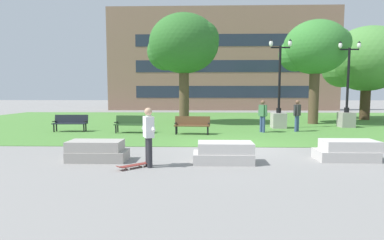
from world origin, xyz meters
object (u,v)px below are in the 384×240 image
Objects in this scene: concrete_block_center at (97,151)px; park_bench_near_left at (71,122)px; person_skateboarder at (149,133)px; concrete_block_left at (224,153)px; park_bench_far_left at (132,123)px; park_bench_near_right at (192,124)px; concrete_block_right at (347,151)px; lamp_post_center at (347,110)px; skateboard at (134,165)px; person_bystander_far_lawn at (263,114)px; lamp_post_right at (279,110)px; person_bystander_near_lawn at (297,114)px.

park_bench_near_left is at bearing 119.20° from concrete_block_center.
person_skateboarder is 9.41m from park_bench_near_left.
park_bench_far_left is at bearing 123.25° from concrete_block_left.
concrete_block_center is 0.99× the size of park_bench_near_right.
concrete_block_center is at bearing -177.82° from concrete_block_right.
concrete_block_right is at bearing -115.42° from lamp_post_center.
person_skateboarder reaches higher than skateboard.
person_bystander_far_lawn is (3.73, 0.81, 0.44)m from park_bench_near_right.
concrete_block_right is 7.60m from park_bench_near_right.
concrete_block_center is 1.06× the size of person_bystander_far_lawn.
lamp_post_center is (12.50, 2.88, 0.53)m from park_bench_far_left.
person_bystander_far_lawn is (-5.60, -2.50, -0.08)m from lamp_post_center.
concrete_block_right is at bearing -48.23° from park_bench_near_right.
lamp_post_right is (11.73, 1.90, 0.54)m from park_bench_near_left.
concrete_block_left is 0.98× the size of park_bench_near_right.
park_bench_near_left is 0.99× the size of park_bench_near_right.
lamp_post_right reaches higher than person_bystander_near_lawn.
park_bench_near_left is (-3.82, 6.84, 0.23)m from concrete_block_center.
skateboard is at bearing -124.21° from lamp_post_right.
person_skateboarder is 1.00× the size of person_bystander_near_lawn.
person_skateboarder is 0.33× the size of lamp_post_right.
person_bystander_near_lawn is at bearing 48.50° from skateboard.
person_skateboarder is at bearing -123.03° from lamp_post_right.
person_bystander_far_lawn is (10.38, -0.07, 0.44)m from park_bench_near_left.
concrete_block_left is 0.99× the size of park_bench_near_left.
concrete_block_center is at bearing -139.82° from person_bystander_near_lawn.
concrete_block_right is at bearing 10.33° from skateboard.
person_bystander_near_lawn is (0.59, -1.56, -0.09)m from lamp_post_right.
park_bench_near_right is at bearing 77.92° from skateboard.
lamp_post_center is (12.15, 9.27, 0.76)m from concrete_block_center.
park_bench_far_left is at bearing -174.91° from person_bystander_near_lawn.
person_bystander_far_lawn reaches higher than park_bench_near_left.
lamp_post_right reaches higher than concrete_block_left.
concrete_block_right is at bearing -90.13° from lamp_post_right.
person_bystander_near_lawn is at bearing 1.57° from park_bench_near_left.
concrete_block_right is 6.64m from skateboard.
concrete_block_right is 13.42m from park_bench_near_left.
concrete_block_right is 1.01× the size of park_bench_near_right.
lamp_post_center is (8.19, 9.45, 0.76)m from concrete_block_left.
park_bench_near_right is at bearing -160.47° from lamp_post_center.
lamp_post_center reaches higher than park_bench_near_right.
lamp_post_right is (-4.25, -0.53, 0.01)m from lamp_post_center.
concrete_block_right is 1.08× the size of person_bystander_far_lawn.
park_bench_far_left is (-1.71, 7.28, 0.45)m from skateboard.
lamp_post_right is at bearing 55.45° from person_bystander_far_lawn.
lamp_post_center reaches higher than person_skateboarder.
person_skateboarder is 0.98m from skateboard.
person_skateboarder is 14.42m from lamp_post_center.
concrete_block_left is 0.99× the size of park_bench_far_left.
concrete_block_left is 1.05× the size of person_bystander_near_lawn.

